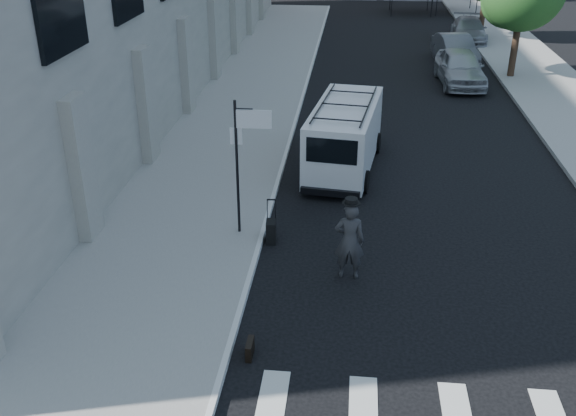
% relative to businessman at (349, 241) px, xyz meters
% --- Properties ---
extents(ground, '(120.00, 120.00, 0.00)m').
position_rel_businessman_xyz_m(ground, '(-0.24, -1.55, -0.95)').
color(ground, black).
rests_on(ground, ground).
extents(sidewalk_left, '(4.50, 48.00, 0.15)m').
position_rel_businessman_xyz_m(sidewalk_left, '(-4.49, 14.45, -0.87)').
color(sidewalk_left, gray).
rests_on(sidewalk_left, ground).
extents(sidewalk_right, '(4.00, 56.00, 0.15)m').
position_rel_businessman_xyz_m(sidewalk_right, '(8.76, 18.45, -0.87)').
color(sidewalk_right, gray).
rests_on(sidewalk_right, ground).
extents(sign_pole, '(1.03, 0.07, 3.50)m').
position_rel_businessman_xyz_m(sign_pole, '(-2.60, 1.65, 1.71)').
color(sign_pole, black).
rests_on(sign_pole, sidewalk_left).
extents(businessman, '(0.69, 0.46, 1.89)m').
position_rel_businessman_xyz_m(businessman, '(0.00, 0.00, 0.00)').
color(businessman, '#303033').
rests_on(businessman, ground).
extents(briefcase, '(0.12, 0.44, 0.34)m').
position_rel_businessman_xyz_m(briefcase, '(-1.82, -3.07, -0.78)').
color(briefcase, black).
rests_on(briefcase, ground).
extents(suitcase, '(0.28, 0.42, 1.12)m').
position_rel_businessman_xyz_m(suitcase, '(-1.98, 1.45, -0.65)').
color(suitcase, black).
rests_on(suitcase, ground).
extents(cargo_van, '(2.48, 5.72, 2.11)m').
position_rel_businessman_xyz_m(cargo_van, '(-0.26, 6.63, 0.15)').
color(cargo_van, white).
rests_on(cargo_van, ground).
extents(parked_car_a, '(2.11, 4.77, 1.59)m').
position_rel_businessman_xyz_m(parked_car_a, '(4.76, 17.13, -0.15)').
color(parked_car_a, '#A8ABB0').
rests_on(parked_car_a, ground).
extents(parked_car_b, '(2.10, 4.54, 1.44)m').
position_rel_businessman_xyz_m(parked_car_b, '(5.07, 21.26, -0.23)').
color(parked_car_b, slate).
rests_on(parked_car_b, ground).
extents(parked_car_c, '(2.25, 4.85, 1.37)m').
position_rel_businessman_xyz_m(parked_car_c, '(6.56, 26.83, -0.26)').
color(parked_car_c, '#93959A').
rests_on(parked_car_c, ground).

